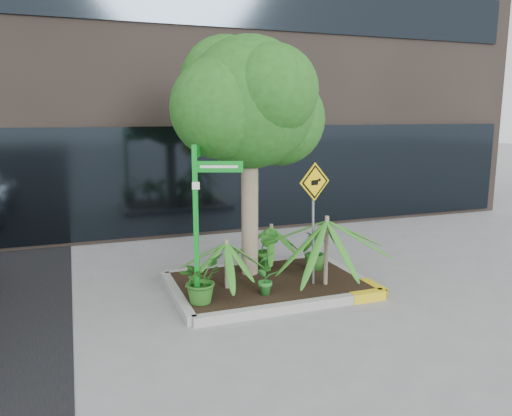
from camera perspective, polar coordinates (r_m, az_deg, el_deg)
name	(u,v)px	position (r m, az deg, el deg)	size (l,w,h in m)	color
ground	(264,296)	(8.44, 0.89, -10.00)	(80.00, 80.00, 0.00)	gray
planter	(270,283)	(8.73, 1.66, -8.59)	(3.35, 2.36, 0.15)	#9E9E99
tree	(249,103)	(8.67, -0.79, 11.89)	(2.89, 2.56, 4.33)	tan
palm_front	(327,221)	(8.32, 8.11, -1.43)	(1.32, 1.32, 1.47)	tan
palm_left	(226,243)	(8.15, -3.40, -3.98)	(0.93, 0.93, 1.03)	tan
palm_back	(271,227)	(9.34, 1.76, -2.17)	(0.91, 0.91, 1.01)	tan
shrub_a	(200,279)	(7.68, -6.37, -8.07)	(0.67, 0.67, 0.74)	#26621C
shrub_b	(315,250)	(9.31, 6.75, -4.83)	(0.40, 0.40, 0.71)	#26641E
shrub_c	(265,272)	(7.97, 1.07, -7.28)	(0.39, 0.39, 0.75)	#226E24
shrub_d	(267,249)	(9.14, 1.26, -4.73)	(0.44, 0.44, 0.81)	#266C1F
street_sign_post	(199,210)	(7.43, -6.48, -0.27)	(0.71, 0.92, 2.55)	#0D9822
cattle_sign	(314,203)	(8.29, 6.64, 0.59)	(0.62, 0.18, 2.06)	slate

